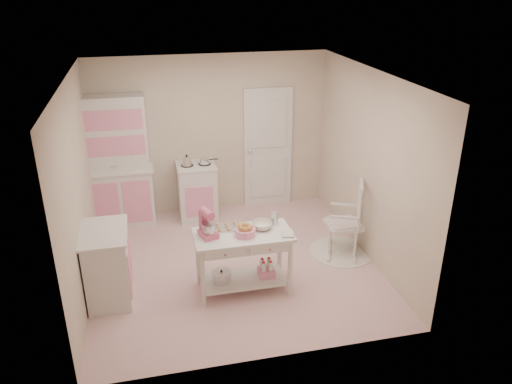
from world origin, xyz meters
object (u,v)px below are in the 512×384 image
at_px(base_cabinet, 108,265).
at_px(bread_basket, 245,232).
at_px(work_table, 243,262).
at_px(hutch, 118,162).
at_px(rocking_chair, 344,218).
at_px(stand_mixer, 208,224).
at_px(stove, 197,191).

distance_m(base_cabinet, bread_basket, 1.72).
distance_m(work_table, bread_basket, 0.45).
height_order(hutch, work_table, hutch).
distance_m(rocking_chair, stand_mixer, 2.12).
relative_size(base_cabinet, stand_mixer, 2.71).
xyz_separation_m(stove, rocking_chair, (1.89, -1.62, 0.09)).
xyz_separation_m(work_table, stand_mixer, (-0.42, 0.02, 0.57)).
bearing_deg(stand_mixer, work_table, -21.93).
bearing_deg(stand_mixer, rocking_chair, -3.29).
relative_size(rocking_chair, work_table, 0.92).
xyz_separation_m(base_cabinet, bread_basket, (1.66, -0.26, 0.39)).
height_order(hutch, stand_mixer, hutch).
xyz_separation_m(hutch, stove, (1.20, -0.05, -0.58)).
bearing_deg(work_table, base_cabinet, 172.75).
bearing_deg(hutch, rocking_chair, -28.44).
height_order(work_table, stand_mixer, stand_mixer).
bearing_deg(hutch, work_table, -56.26).
xyz_separation_m(work_table, bread_basket, (0.02, -0.05, 0.45)).
bearing_deg(bread_basket, work_table, 111.80).
bearing_deg(stand_mixer, stove, 67.94).
relative_size(base_cabinet, rocking_chair, 0.84).
distance_m(hutch, stove, 1.33).
distance_m(rocking_chair, work_table, 1.69).
distance_m(hutch, base_cabinet, 2.14).
bearing_deg(bread_basket, hutch, 123.51).
height_order(hutch, rocking_chair, hutch).
distance_m(stove, stand_mixer, 2.25).
xyz_separation_m(rocking_chair, work_table, (-1.58, -0.59, -0.15)).
xyz_separation_m(hutch, stand_mixer, (1.09, -2.24, -0.07)).
xyz_separation_m(hutch, base_cabinet, (-0.13, -2.05, -0.58)).
bearing_deg(rocking_chair, stove, 162.12).
bearing_deg(base_cabinet, work_table, -7.25).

